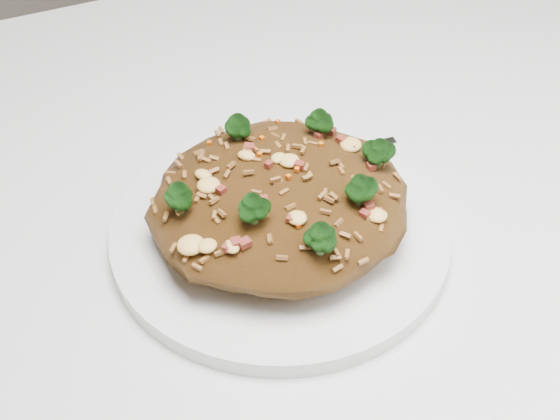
{
  "coord_description": "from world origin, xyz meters",
  "views": [
    {
      "loc": [
        -0.09,
        -0.38,
        1.17
      ],
      "look_at": [
        0.07,
        -0.01,
        0.78
      ],
      "focal_mm": 50.0,
      "sensor_mm": 36.0,
      "label": 1
    }
  ],
  "objects_px": {
    "plate": "(280,231)",
    "fried_rice": "(280,193)",
    "dining_table": "(192,334)",
    "fork": "(312,158)"
  },
  "relations": [
    {
      "from": "fried_rice",
      "to": "fork",
      "type": "bearing_deg",
      "value": 47.26
    },
    {
      "from": "plate",
      "to": "fried_rice",
      "type": "bearing_deg",
      "value": -40.81
    },
    {
      "from": "dining_table",
      "to": "fried_rice",
      "type": "distance_m",
      "value": 0.16
    },
    {
      "from": "dining_table",
      "to": "plate",
      "type": "distance_m",
      "value": 0.12
    },
    {
      "from": "dining_table",
      "to": "fried_rice",
      "type": "xyz_separation_m",
      "value": [
        0.07,
        -0.01,
        0.14
      ]
    },
    {
      "from": "plate",
      "to": "fork",
      "type": "distance_m",
      "value": 0.08
    },
    {
      "from": "fork",
      "to": "fried_rice",
      "type": "bearing_deg",
      "value": -126.27
    },
    {
      "from": "dining_table",
      "to": "plate",
      "type": "relative_size",
      "value": 4.8
    },
    {
      "from": "fried_rice",
      "to": "plate",
      "type": "bearing_deg",
      "value": 139.19
    },
    {
      "from": "dining_table",
      "to": "fried_rice",
      "type": "height_order",
      "value": "fried_rice"
    }
  ]
}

